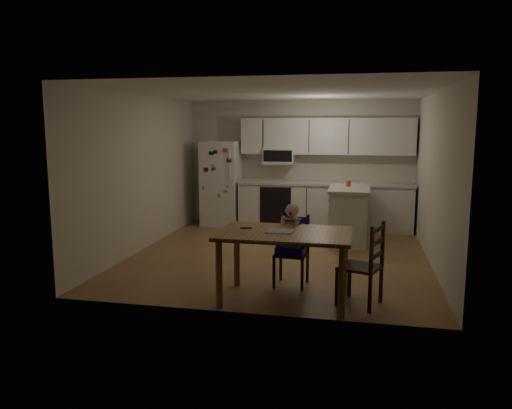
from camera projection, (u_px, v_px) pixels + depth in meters
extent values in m
cube|color=brown|center=(279.00, 255.00, 7.82)|extent=(4.50, 5.00, 0.01)
cube|color=beige|center=(300.00, 164.00, 10.04)|extent=(4.50, 0.02, 2.50)
cube|color=beige|center=(143.00, 173.00, 8.08)|extent=(0.02, 5.00, 2.50)
cube|color=beige|center=(434.00, 179.00, 7.16)|extent=(0.02, 5.00, 2.50)
cube|color=white|center=(280.00, 92.00, 7.43)|extent=(4.50, 5.00, 0.01)
cube|color=silver|center=(221.00, 183.00, 10.08)|extent=(0.72, 0.70, 1.70)
cube|color=silver|center=(324.00, 207.00, 9.77)|extent=(3.34, 0.60, 0.86)
cube|color=beige|center=(325.00, 184.00, 9.68)|extent=(3.37, 0.62, 0.05)
cube|color=black|center=(275.00, 208.00, 9.66)|extent=(0.60, 0.02, 0.80)
cube|color=silver|center=(326.00, 136.00, 9.68)|extent=(3.34, 0.34, 0.70)
cube|color=silver|center=(279.00, 155.00, 9.90)|extent=(0.60, 0.38, 0.33)
cube|color=silver|center=(349.00, 216.00, 8.63)|extent=(0.62, 1.24, 0.91)
cube|color=beige|center=(350.00, 189.00, 8.56)|extent=(0.68, 1.30, 0.05)
cylinder|color=#DE4623|center=(348.00, 183.00, 8.68)|extent=(0.08, 0.08, 0.10)
cube|color=brown|center=(285.00, 234.00, 5.68)|extent=(1.51, 0.97, 0.04)
cylinder|color=brown|center=(219.00, 274.00, 5.50)|extent=(0.08, 0.08, 0.77)
cylinder|color=brown|center=(237.00, 256.00, 6.27)|extent=(0.08, 0.08, 0.77)
cylinder|color=brown|center=(342.00, 282.00, 5.22)|extent=(0.08, 0.08, 0.77)
cylinder|color=brown|center=(345.00, 262.00, 5.99)|extent=(0.08, 0.08, 0.77)
cube|color=#ADADB2|center=(280.00, 231.00, 5.69)|extent=(0.30, 0.26, 0.01)
cylinder|color=#110CB5|center=(245.00, 228.00, 5.86)|extent=(0.12, 0.06, 0.02)
cube|color=black|center=(291.00, 254.00, 6.27)|extent=(0.42, 0.42, 0.03)
cube|color=black|center=(274.00, 273.00, 6.19)|extent=(0.04, 0.04, 0.39)
cube|color=black|center=(281.00, 265.00, 6.53)|extent=(0.04, 0.04, 0.39)
cube|color=black|center=(302.00, 275.00, 6.09)|extent=(0.04, 0.04, 0.39)
cube|color=black|center=(308.00, 268.00, 6.43)|extent=(0.04, 0.04, 0.39)
cube|color=black|center=(294.00, 232.00, 6.40)|extent=(0.39, 0.06, 0.47)
cube|color=#110CB5|center=(291.00, 249.00, 6.26)|extent=(0.38, 0.34, 0.09)
cube|color=#110CB5|center=(294.00, 231.00, 6.36)|extent=(0.36, 0.08, 0.32)
cube|color=#5CA4F1|center=(291.00, 246.00, 6.24)|extent=(0.29, 0.26, 0.01)
cube|color=#2A39A9|center=(292.00, 228.00, 6.23)|extent=(0.22, 0.15, 0.24)
cube|color=#C25215|center=(291.00, 230.00, 6.18)|extent=(0.18, 0.02, 0.19)
sphere|color=beige|center=(292.00, 211.00, 6.19)|extent=(0.17, 0.17, 0.16)
ellipsoid|color=olive|center=(292.00, 209.00, 6.18)|extent=(0.17, 0.16, 0.13)
cube|color=black|center=(360.00, 267.00, 5.59)|extent=(0.54, 0.54, 0.03)
cube|color=black|center=(349.00, 279.00, 5.89)|extent=(0.04, 0.04, 0.42)
cube|color=black|center=(381.00, 285.00, 5.69)|extent=(0.04, 0.04, 0.42)
cube|color=black|center=(337.00, 288.00, 5.57)|extent=(0.04, 0.04, 0.42)
cube|color=black|center=(370.00, 294.00, 5.37)|extent=(0.04, 0.04, 0.42)
cube|color=black|center=(377.00, 246.00, 5.45)|extent=(0.17, 0.41, 0.50)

